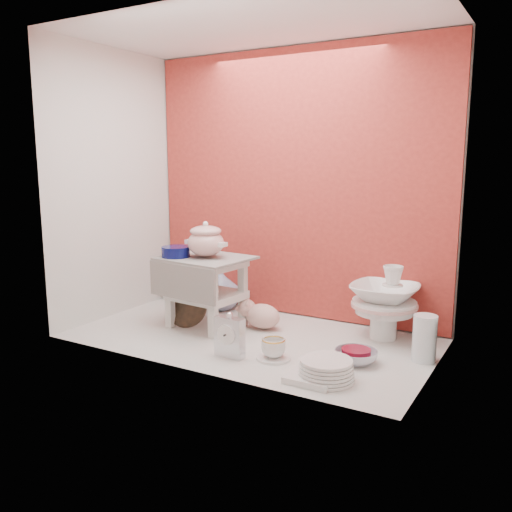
# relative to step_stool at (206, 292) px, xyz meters

# --- Properties ---
(ground) EXTENTS (1.80, 1.80, 0.00)m
(ground) POSITION_rel_step_stool_xyz_m (0.30, -0.04, -0.19)
(ground) COLOR silver
(ground) RESTS_ON ground
(niche_shell) EXTENTS (1.86, 1.03, 1.53)m
(niche_shell) POSITION_rel_step_stool_xyz_m (0.30, 0.14, 0.74)
(niche_shell) COLOR #BC392F
(niche_shell) RESTS_ON ground
(step_stool) EXTENTS (0.48, 0.42, 0.38)m
(step_stool) POSITION_rel_step_stool_xyz_m (0.00, 0.00, 0.00)
(step_stool) COLOR silver
(step_stool) RESTS_ON ground
(soup_tureen) EXTENTS (0.24, 0.24, 0.19)m
(soup_tureen) POSITION_rel_step_stool_xyz_m (0.01, -0.01, 0.29)
(soup_tureen) COLOR white
(soup_tureen) RESTS_ON step_stool
(cobalt_bowl) EXTENTS (0.19, 0.19, 0.06)m
(cobalt_bowl) POSITION_rel_step_stool_xyz_m (-0.14, -0.08, 0.22)
(cobalt_bowl) COLOR #090E4A
(cobalt_bowl) RESTS_ON step_stool
(floral_platter) EXTENTS (0.37, 0.23, 0.35)m
(floral_platter) POSITION_rel_step_stool_xyz_m (-0.39, 0.40, -0.02)
(floral_platter) COLOR beige
(floral_platter) RESTS_ON ground
(blue_white_vase) EXTENTS (0.25, 0.25, 0.26)m
(blue_white_vase) POSITION_rel_step_stool_xyz_m (-0.13, 0.33, -0.06)
(blue_white_vase) COLOR white
(blue_white_vase) RESTS_ON ground
(lacquer_tray) EXTENTS (0.25, 0.13, 0.23)m
(lacquer_tray) POSITION_rel_step_stool_xyz_m (-0.10, -0.05, -0.07)
(lacquer_tray) COLOR black
(lacquer_tray) RESTS_ON ground
(mantel_clock) EXTENTS (0.14, 0.06, 0.21)m
(mantel_clock) POSITION_rel_step_stool_xyz_m (0.36, -0.32, -0.09)
(mantel_clock) COLOR silver
(mantel_clock) RESTS_ON ground
(plush_pig) EXTENTS (0.28, 0.23, 0.15)m
(plush_pig) POSITION_rel_step_stool_xyz_m (0.28, 0.11, -0.12)
(plush_pig) COLOR #D9A699
(plush_pig) RESTS_ON ground
(teacup_saucer) EXTENTS (0.20, 0.20, 0.01)m
(teacup_saucer) POSITION_rel_step_stool_xyz_m (0.54, -0.25, -0.19)
(teacup_saucer) COLOR white
(teacup_saucer) RESTS_ON ground
(gold_rim_teacup) EXTENTS (0.13, 0.13, 0.09)m
(gold_rim_teacup) POSITION_rel_step_stool_xyz_m (0.54, -0.25, -0.14)
(gold_rim_teacup) COLOR white
(gold_rim_teacup) RESTS_ON teacup_saucer
(lattice_dish) EXTENTS (0.20, 0.20, 0.03)m
(lattice_dish) POSITION_rel_step_stool_xyz_m (0.79, -0.37, -0.18)
(lattice_dish) COLOR white
(lattice_dish) RESTS_ON ground
(dinner_plate_stack) EXTENTS (0.24, 0.24, 0.09)m
(dinner_plate_stack) POSITION_rel_step_stool_xyz_m (0.84, -0.34, -0.15)
(dinner_plate_stack) COLOR white
(dinner_plate_stack) RESTS_ON ground
(crystal_bowl) EXTENTS (0.25, 0.25, 0.06)m
(crystal_bowl) POSITION_rel_step_stool_xyz_m (0.88, -0.10, -0.16)
(crystal_bowl) COLOR silver
(crystal_bowl) RESTS_ON ground
(clear_glass_vase) EXTENTS (0.13, 0.13, 0.21)m
(clear_glass_vase) POSITION_rel_step_stool_xyz_m (1.14, 0.07, -0.09)
(clear_glass_vase) COLOR silver
(clear_glass_vase) RESTS_ON ground
(porcelain_tower) EXTENTS (0.35, 0.35, 0.38)m
(porcelain_tower) POSITION_rel_step_stool_xyz_m (0.89, 0.28, -0.00)
(porcelain_tower) COLOR white
(porcelain_tower) RESTS_ON ground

